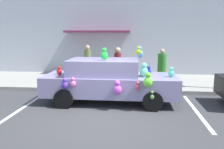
{
  "coord_description": "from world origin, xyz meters",
  "views": [
    {
      "loc": [
        0.92,
        -6.32,
        2.43
      ],
      "look_at": [
        0.05,
        2.32,
        0.9
      ],
      "focal_mm": 37.15,
      "sensor_mm": 36.0,
      "label": 1
    }
  ],
  "objects_px": {
    "teddy_bear_on_sidewalk": "(81,78)",
    "pedestrian_walking_past": "(88,62)",
    "pedestrian_near_shopfront": "(118,67)",
    "pedestrian_by_lamp": "(162,69)",
    "plush_covered_car": "(109,80)"
  },
  "relations": [
    {
      "from": "teddy_bear_on_sidewalk",
      "to": "pedestrian_walking_past",
      "type": "distance_m",
      "value": 2.46
    },
    {
      "from": "plush_covered_car",
      "to": "pedestrian_by_lamp",
      "type": "distance_m",
      "value": 3.05
    },
    {
      "from": "pedestrian_near_shopfront",
      "to": "pedestrian_by_lamp",
      "type": "distance_m",
      "value": 1.95
    },
    {
      "from": "pedestrian_walking_past",
      "to": "pedestrian_by_lamp",
      "type": "bearing_deg",
      "value": -27.24
    },
    {
      "from": "plush_covered_car",
      "to": "pedestrian_walking_past",
      "type": "relative_size",
      "value": 2.78
    },
    {
      "from": "pedestrian_by_lamp",
      "to": "pedestrian_walking_past",
      "type": "bearing_deg",
      "value": 152.76
    },
    {
      "from": "teddy_bear_on_sidewalk",
      "to": "pedestrian_walking_past",
      "type": "relative_size",
      "value": 0.46
    },
    {
      "from": "pedestrian_near_shopfront",
      "to": "pedestrian_walking_past",
      "type": "relative_size",
      "value": 1.01
    },
    {
      "from": "teddy_bear_on_sidewalk",
      "to": "pedestrian_near_shopfront",
      "type": "bearing_deg",
      "value": 14.96
    },
    {
      "from": "plush_covered_car",
      "to": "pedestrian_walking_past",
      "type": "xyz_separation_m",
      "value": [
        -1.62,
        4.13,
        0.12
      ]
    },
    {
      "from": "pedestrian_near_shopfront",
      "to": "pedestrian_by_lamp",
      "type": "relative_size",
      "value": 1.04
    },
    {
      "from": "pedestrian_near_shopfront",
      "to": "pedestrian_by_lamp",
      "type": "bearing_deg",
      "value": 2.64
    },
    {
      "from": "teddy_bear_on_sidewalk",
      "to": "pedestrian_walking_past",
      "type": "height_order",
      "value": "pedestrian_walking_past"
    },
    {
      "from": "pedestrian_near_shopfront",
      "to": "pedestrian_by_lamp",
      "type": "xyz_separation_m",
      "value": [
        1.94,
        0.09,
        -0.06
      ]
    },
    {
      "from": "plush_covered_car",
      "to": "teddy_bear_on_sidewalk",
      "type": "xyz_separation_m",
      "value": [
        -1.43,
        1.71,
        -0.29
      ]
    }
  ]
}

